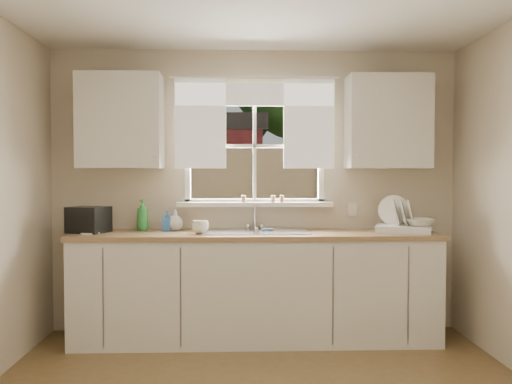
{
  "coord_description": "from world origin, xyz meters",
  "views": [
    {
      "loc": [
        -0.15,
        -2.84,
        1.41
      ],
      "look_at": [
        0.0,
        1.65,
        1.25
      ],
      "focal_mm": 38.0,
      "sensor_mm": 36.0,
      "label": 1
    }
  ],
  "objects_px": {
    "soap_bottle_a": "(143,215)",
    "cup": "(200,227)",
    "black_appliance": "(89,220)",
    "dish_rack": "(403,224)"
  },
  "relations": [
    {
      "from": "soap_bottle_a",
      "to": "black_appliance",
      "type": "height_order",
      "value": "soap_bottle_a"
    },
    {
      "from": "cup",
      "to": "black_appliance",
      "type": "bearing_deg",
      "value": 166.89
    },
    {
      "from": "dish_rack",
      "to": "soap_bottle_a",
      "type": "xyz_separation_m",
      "value": [
        -2.22,
        0.23,
        0.07
      ]
    },
    {
      "from": "black_appliance",
      "to": "dish_rack",
      "type": "bearing_deg",
      "value": 18.74
    },
    {
      "from": "dish_rack",
      "to": "black_appliance",
      "type": "bearing_deg",
      "value": 178.66
    },
    {
      "from": "soap_bottle_a",
      "to": "cup",
      "type": "bearing_deg",
      "value": -10.98
    },
    {
      "from": "soap_bottle_a",
      "to": "black_appliance",
      "type": "xyz_separation_m",
      "value": [
        -0.42,
        -0.17,
        -0.02
      ]
    },
    {
      "from": "soap_bottle_a",
      "to": "black_appliance",
      "type": "distance_m",
      "value": 0.45
    },
    {
      "from": "cup",
      "to": "black_appliance",
      "type": "relative_size",
      "value": 0.47
    },
    {
      "from": "cup",
      "to": "black_appliance",
      "type": "height_order",
      "value": "black_appliance"
    }
  ]
}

